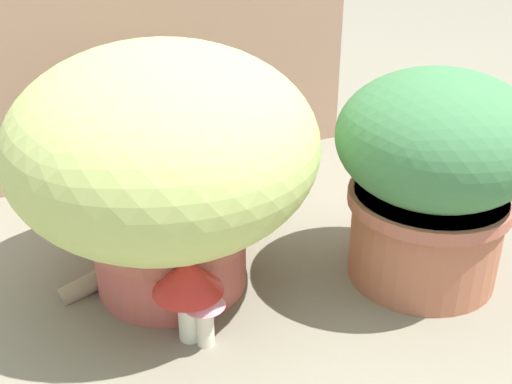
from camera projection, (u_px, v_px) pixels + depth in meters
name	position (u px, v px, depth m)	size (l,w,h in m)	color
ground_plane	(206.00, 295.00, 1.17)	(6.00, 6.00, 0.00)	gray
cardboard_backdrop	(157.00, 6.00, 1.48)	(0.99, 0.03, 0.81)	tan
grass_planter	(164.00, 158.00, 1.09)	(0.53, 0.53, 0.45)	#BB5A4E
leafy_planter	(434.00, 170.00, 1.13)	(0.35, 0.35, 0.40)	#AF6749
cat	(178.00, 216.00, 1.18)	(0.39, 0.22, 0.32)	gray
mushroom_ornament_red	(188.00, 281.00, 1.02)	(0.11, 0.11, 0.15)	silver
mushroom_ornament_pink	(204.00, 303.00, 1.02)	(0.07, 0.07, 0.12)	#EFE8CD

